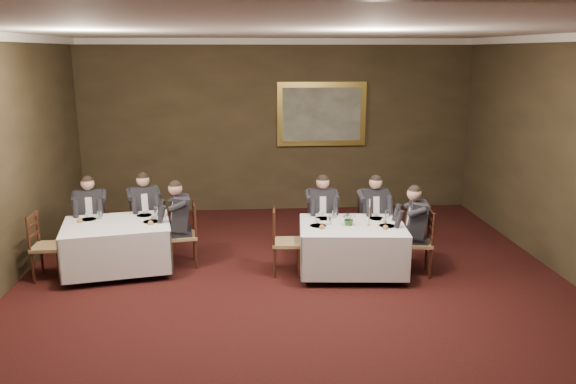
{
  "coord_description": "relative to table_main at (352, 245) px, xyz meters",
  "views": [
    {
      "loc": [
        -0.64,
        -6.47,
        3.25
      ],
      "look_at": [
        -0.02,
        1.87,
        1.15
      ],
      "focal_mm": 35.0,
      "sensor_mm": 36.0,
      "label": 1
    }
  ],
  "objects": [
    {
      "name": "diner_sec_backright",
      "position": [
        -3.24,
        1.18,
        0.06
      ],
      "size": [
        0.53,
        0.58,
        1.35
      ],
      "rotation": [
        0.0,
        0.0,
        3.46
      ],
      "color": "black",
      "rests_on": "chair_sec_backright"
    },
    {
      "name": "place_setting_table_second",
      "position": [
        -3.91,
        0.6,
        0.35
      ],
      "size": [
        0.33,
        0.32,
        0.14
      ],
      "color": "white",
      "rests_on": "table_second"
    },
    {
      "name": "chair_sec_backleft",
      "position": [
        -4.05,
        1.04,
        -0.17
      ],
      "size": [
        0.5,
        0.48,
        1.0
      ],
      "rotation": [
        0.0,
        0.0,
        3.29
      ],
      "color": "olive",
      "rests_on": "ground"
    },
    {
      "name": "place_setting_table_main",
      "position": [
        -0.33,
        0.38,
        0.35
      ],
      "size": [
        0.33,
        0.31,
        0.14
      ],
      "color": "white",
      "rests_on": "table_main"
    },
    {
      "name": "table_second",
      "position": [
        -3.5,
        0.34,
        0.0
      ],
      "size": [
        1.75,
        1.46,
        0.67
      ],
      "rotation": [
        0.0,
        0.0,
        0.19
      ],
      "color": "black",
      "rests_on": "ground"
    },
    {
      "name": "table_main",
      "position": [
        0.0,
        0.0,
        0.0
      ],
      "size": [
        1.65,
        1.31,
        0.67
      ],
      "rotation": [
        0.0,
        0.0,
        -0.08
      ],
      "color": "black",
      "rests_on": "ground"
    },
    {
      "name": "chair_main_backright",
      "position": [
        0.48,
        0.76,
        -0.17
      ],
      "size": [
        0.48,
        0.46,
        1.0
      ],
      "rotation": [
        0.0,
        0.0,
        3.24
      ],
      "color": "olive",
      "rests_on": "ground"
    },
    {
      "name": "chair_sec_endright",
      "position": [
        -2.53,
        0.52,
        -0.17
      ],
      "size": [
        0.48,
        0.5,
        1.0
      ],
      "rotation": [
        0.0,
        0.0,
        1.72
      ],
      "color": "olive",
      "rests_on": "ground"
    },
    {
      "name": "chair_main_backleft",
      "position": [
        -0.35,
        0.83,
        -0.17
      ],
      "size": [
        0.44,
        0.42,
        1.0
      ],
      "rotation": [
        0.0,
        0.0,
        3.14
      ],
      "color": "olive",
      "rests_on": "ground"
    },
    {
      "name": "centerpiece",
      "position": [
        -0.05,
        -0.01,
        0.43
      ],
      "size": [
        0.22,
        0.19,
        0.23
      ],
      "primitive_type": "imported",
      "rotation": [
        0.0,
        0.0,
        0.05
      ],
      "color": "#2D5926",
      "rests_on": "table_main"
    },
    {
      "name": "chair_sec_backright",
      "position": [
        -3.24,
        1.19,
        -0.17
      ],
      "size": [
        0.55,
        0.54,
        1.0
      ],
      "rotation": [
        0.0,
        0.0,
        3.46
      ],
      "color": "olive",
      "rests_on": "ground"
    },
    {
      "name": "diner_sec_endright",
      "position": [
        -2.55,
        0.52,
        0.06
      ],
      "size": [
        0.53,
        0.47,
        1.35
      ],
      "rotation": [
        0.0,
        0.0,
        1.72
      ],
      "color": "black",
      "rests_on": "chair_sec_endright"
    },
    {
      "name": "painting",
      "position": [
        -0.0,
        3.59,
        1.55
      ],
      "size": [
        1.82,
        0.09,
        1.3
      ],
      "color": "#E1C652",
      "rests_on": "back_wall"
    },
    {
      "name": "diner_main_endright",
      "position": [
        0.97,
        -0.08,
        0.06
      ],
      "size": [
        0.54,
        0.47,
        1.35
      ],
      "rotation": [
        0.0,
        0.0,
        1.41
      ],
      "color": "black",
      "rests_on": "chair_main_endright"
    },
    {
      "name": "candlestick",
      "position": [
        0.24,
        -0.05,
        0.47
      ],
      "size": [
        0.06,
        0.06,
        0.41
      ],
      "color": "#B27E36",
      "rests_on": "table_main"
    },
    {
      "name": "chair_main_endleft",
      "position": [
        -0.98,
        0.08,
        -0.17
      ],
      "size": [
        0.45,
        0.47,
        1.0
      ],
      "rotation": [
        0.0,
        0.0,
        -1.63
      ],
      "color": "olive",
      "rests_on": "ground"
    },
    {
      "name": "ceiling",
      "position": [
        -0.9,
        -1.35,
        3.05
      ],
      "size": [
        8.0,
        10.0,
        0.1
      ],
      "primitive_type": "cube",
      "color": "silver",
      "rests_on": "back_wall"
    },
    {
      "name": "crown_molding",
      "position": [
        -0.9,
        -1.35,
        2.99
      ],
      "size": [
        8.0,
        10.0,
        0.12
      ],
      "color": "white",
      "rests_on": "back_wall"
    },
    {
      "name": "diner_main_backright",
      "position": [
        0.48,
        0.75,
        0.06
      ],
      "size": [
        0.45,
        0.52,
        1.35
      ],
      "rotation": [
        0.0,
        0.0,
        3.24
      ],
      "color": "black",
      "rests_on": "chair_main_backright"
    },
    {
      "name": "diner_main_backleft",
      "position": [
        -0.35,
        0.82,
        0.06
      ],
      "size": [
        0.42,
        0.48,
        1.35
      ],
      "rotation": [
        0.0,
        0.0,
        3.14
      ],
      "color": "black",
      "rests_on": "chair_main_backleft"
    },
    {
      "name": "chair_sec_endleft",
      "position": [
        -4.46,
        0.15,
        -0.17
      ],
      "size": [
        0.43,
        0.45,
        1.0
      ],
      "rotation": [
        0.0,
        0.0,
        -1.56
      ],
      "color": "olive",
      "rests_on": "ground"
    },
    {
      "name": "back_wall",
      "position": [
        -0.9,
        3.65,
        1.3
      ],
      "size": [
        8.0,
        0.1,
        3.5
      ],
      "primitive_type": "cube",
      "color": "#2D2516",
      "rests_on": "ground"
    },
    {
      "name": "diner_sec_backleft",
      "position": [
        -4.05,
        1.03,
        0.06
      ],
      "size": [
        0.47,
        0.53,
        1.35
      ],
      "rotation": [
        0.0,
        0.0,
        3.29
      ],
      "color": "black",
      "rests_on": "chair_sec_backleft"
    },
    {
      "name": "chair_main_endright",
      "position": [
        0.98,
        -0.08,
        -0.17
      ],
      "size": [
        0.49,
        0.5,
        1.0
      ],
      "rotation": [
        0.0,
        0.0,
        1.41
      ],
      "color": "olive",
      "rests_on": "ground"
    },
    {
      "name": "ground",
      "position": [
        -0.9,
        -1.35,
        -0.45
      ],
      "size": [
        10.0,
        10.0,
        0.0
      ],
      "primitive_type": "plane",
      "color": "black",
      "rests_on": "ground"
    }
  ]
}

